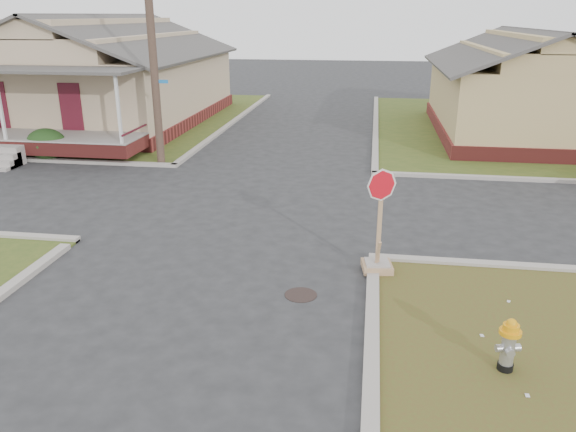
# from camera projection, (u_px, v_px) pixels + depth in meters

# --- Properties ---
(ground) EXTENTS (120.00, 120.00, 0.00)m
(ground) POSITION_uv_depth(u_px,v_px,m) (201.00, 277.00, 11.83)
(ground) COLOR #262729
(ground) RESTS_ON ground
(verge_far_left) EXTENTS (19.00, 19.00, 0.05)m
(verge_far_left) POSITION_uv_depth(u_px,v_px,m) (67.00, 116.00, 30.39)
(verge_far_left) COLOR #384D1B
(verge_far_left) RESTS_ON ground
(curbs) EXTENTS (80.00, 40.00, 0.12)m
(curbs) POSITION_uv_depth(u_px,v_px,m) (251.00, 203.00, 16.48)
(curbs) COLOR #9F988F
(curbs) RESTS_ON ground
(manhole) EXTENTS (0.64, 0.64, 0.01)m
(manhole) POSITION_uv_depth(u_px,v_px,m) (301.00, 295.00, 11.06)
(manhole) COLOR black
(manhole) RESTS_ON ground
(corner_house) EXTENTS (10.10, 15.50, 5.30)m
(corner_house) POSITION_uv_depth(u_px,v_px,m) (103.00, 77.00, 27.99)
(corner_house) COLOR maroon
(corner_house) RESTS_ON ground
(side_house_yellow) EXTENTS (7.60, 11.60, 4.70)m
(side_house_yellow) POSITION_uv_depth(u_px,v_px,m) (523.00, 86.00, 25.04)
(side_house_yellow) COLOR maroon
(side_house_yellow) RESTS_ON ground
(utility_pole) EXTENTS (1.80, 0.28, 9.00)m
(utility_pole) POSITION_uv_depth(u_px,v_px,m) (151.00, 32.00, 19.12)
(utility_pole) COLOR #3B2822
(utility_pole) RESTS_ON ground
(fire_hydrant) EXTENTS (0.33, 0.33, 0.88)m
(fire_hydrant) POSITION_uv_depth(u_px,v_px,m) (509.00, 342.00, 8.50)
(fire_hydrant) COLOR black
(fire_hydrant) RESTS_ON ground
(stop_sign) EXTENTS (0.64, 0.62, 2.25)m
(stop_sign) POSITION_uv_depth(u_px,v_px,m) (378.00, 249.00, 11.87)
(stop_sign) COLOR tan
(stop_sign) RESTS_ON ground
(hedge_right) EXTENTS (1.48, 1.22, 1.13)m
(hedge_right) POSITION_uv_depth(u_px,v_px,m) (47.00, 144.00, 21.14)
(hedge_right) COLOR #1D3C15
(hedge_right) RESTS_ON verge_far_left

